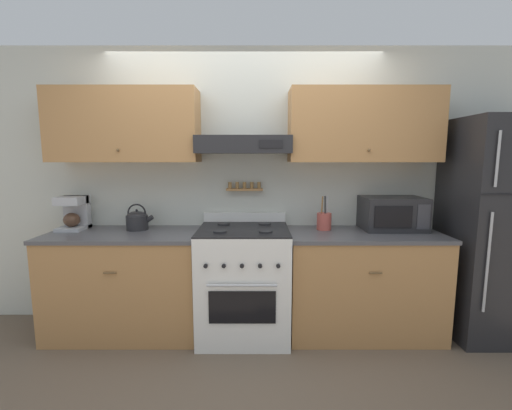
{
  "coord_description": "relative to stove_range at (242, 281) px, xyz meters",
  "views": [
    {
      "loc": [
        0.11,
        -2.58,
        1.56
      ],
      "look_at": [
        0.12,
        0.27,
        1.16
      ],
      "focal_mm": 24.0,
      "sensor_mm": 36.0,
      "label": 1
    }
  ],
  "objects": [
    {
      "name": "wall_back",
      "position": [
        0.0,
        0.32,
        0.99
      ],
      "size": [
        5.2,
        0.46,
        2.55
      ],
      "color": "silver",
      "rests_on": "ground_plane"
    },
    {
      "name": "counter_right",
      "position": [
        1.05,
        0.04,
        -0.02
      ],
      "size": [
        1.32,
        0.66,
        0.91
      ],
      "color": "#AD7A47",
      "rests_on": "ground_plane"
    },
    {
      "name": "ground_plane",
      "position": [
        0.0,
        -0.3,
        -0.48
      ],
      "size": [
        16.0,
        16.0,
        0.0
      ],
      "primitive_type": "plane",
      "color": "brown"
    },
    {
      "name": "stove_range",
      "position": [
        0.0,
        0.0,
        0.0
      ],
      "size": [
        0.77,
        0.72,
        1.04
      ],
      "color": "white",
      "rests_on": "ground_plane"
    },
    {
      "name": "coffee_maker",
      "position": [
        -1.54,
        0.18,
        0.58
      ],
      "size": [
        0.22,
        0.25,
        0.3
      ],
      "color": "#ADAFB5",
      "rests_on": "counter_left"
    },
    {
      "name": "microwave",
      "position": [
        1.34,
        0.17,
        0.58
      ],
      "size": [
        0.53,
        0.4,
        0.29
      ],
      "color": "#232326",
      "rests_on": "counter_right"
    },
    {
      "name": "utensil_crock",
      "position": [
        0.72,
        0.16,
        0.51
      ],
      "size": [
        0.13,
        0.13,
        0.31
      ],
      "color": "#B24C42",
      "rests_on": "counter_right"
    },
    {
      "name": "refrigerator",
      "position": [
        2.17,
        0.01,
        0.46
      ],
      "size": [
        0.75,
        0.69,
        1.88
      ],
      "color": "#232326",
      "rests_on": "ground_plane"
    },
    {
      "name": "counter_left",
      "position": [
        -1.04,
        0.04,
        -0.02
      ],
      "size": [
        1.31,
        0.66,
        0.91
      ],
      "color": "#AD7A47",
      "rests_on": "ground_plane"
    },
    {
      "name": "tea_kettle",
      "position": [
        -0.96,
        0.16,
        0.52
      ],
      "size": [
        0.25,
        0.19,
        0.24
      ],
      "color": "#232326",
      "rests_on": "counter_left"
    }
  ]
}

